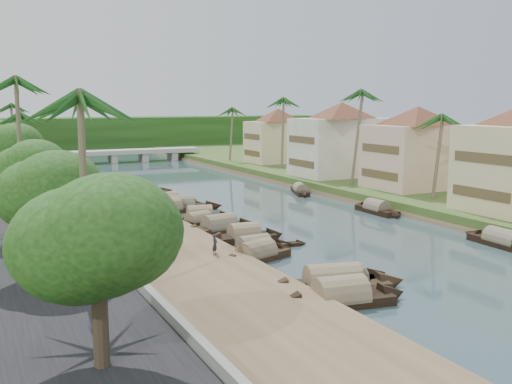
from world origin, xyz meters
name	(u,v)px	position (x,y,z in m)	size (l,w,h in m)	color
ground	(348,239)	(0.00, 0.00, 0.00)	(220.00, 220.00, 0.00)	#35494F
left_bank	(103,211)	(-16.00, 20.00, 0.40)	(10.00, 180.00, 0.80)	brown
right_bank	(376,186)	(19.00, 20.00, 0.60)	(16.00, 180.00, 1.20)	#314F1F
road	(13,215)	(-24.50, 20.00, 0.70)	(8.00, 180.00, 1.40)	black
retaining_wall	(60,205)	(-20.20, 20.00, 1.35)	(0.40, 180.00, 1.10)	slate
treeline	(98,135)	(0.00, 100.00, 4.00)	(120.00, 14.00, 8.00)	black
bridge	(128,153)	(0.00, 72.00, 1.72)	(28.00, 4.00, 2.40)	#9D9E93
building_mid	(417,147)	(19.99, 14.00, 6.13)	(14.11, 14.11, 9.70)	beige
building_far	(341,138)	(18.99, 28.00, 6.38)	(15.59, 15.59, 10.20)	white
building_distant	(278,135)	(19.99, 48.00, 5.88)	(12.62, 12.62, 9.20)	beige
sampan_0	(343,283)	(-8.13, -10.57, 0.41)	(8.15, 2.89, 2.12)	black
sampan_1	(340,298)	(-9.90, -12.81, 0.42)	(8.58, 3.28, 2.46)	black
sampan_2	(333,284)	(-8.88, -10.57, 0.42)	(9.74, 4.28, 2.48)	black
sampan_3	(254,248)	(-9.12, -0.49, 0.41)	(7.11, 1.87, 1.94)	black
sampan_4	(256,255)	(-9.93, -2.50, 0.41)	(7.70, 3.79, 2.16)	black
sampan_5	(244,236)	(-8.17, 3.11, 0.42)	(7.26, 2.42, 2.28)	black
sampan_6	(219,227)	(-8.64, 7.22, 0.42)	(8.20, 2.89, 2.38)	black
sampan_7	(198,221)	(-9.26, 10.68, 0.40)	(6.54, 2.97, 1.78)	black
sampan_8	(200,216)	(-8.32, 12.75, 0.41)	(7.12, 3.07, 2.16)	black
sampan_9	(180,206)	(-8.20, 18.87, 0.42)	(9.47, 4.47, 2.34)	black
sampan_10	(167,209)	(-10.04, 17.63, 0.42)	(8.45, 3.90, 2.28)	black
sampan_11	(165,203)	(-8.92, 21.72, 0.42)	(8.45, 2.90, 2.36)	black
sampan_12	(144,193)	(-9.11, 29.44, 0.41)	(8.88, 3.97, 2.10)	black
sampan_13	(140,197)	(-10.35, 26.66, 0.42)	(8.24, 3.38, 2.21)	black
sampan_14	(504,242)	(9.29, -7.77, 0.41)	(2.02, 8.58, 2.08)	black
sampan_15	(377,209)	(9.40, 7.97, 0.41)	(1.80, 7.50, 2.04)	black
sampan_16	(300,190)	(9.09, 22.66, 0.40)	(3.82, 7.30, 1.84)	black
canoe_1	(279,246)	(-6.53, 0.29, 0.10)	(4.90, 1.45, 0.78)	black
canoe_2	(181,205)	(-7.12, 21.38, 0.10)	(5.18, 0.92, 0.75)	black
palm_1	(438,118)	(16.00, 6.72, 9.67)	(3.20, 3.20, 10.21)	#70624A
palm_2	(356,94)	(15.00, 19.56, 12.39)	(3.20, 3.20, 13.02)	#70624A
palm_3	(283,101)	(16.00, 39.43, 11.65)	(3.20, 3.20, 12.26)	#70624A
palm_4	(79,100)	(-23.00, -9.26, 11.33)	(3.20, 3.20, 11.73)	#70624A
palm_5	(15,83)	(-24.00, 14.13, 12.89)	(3.20, 3.20, 13.36)	#70624A
palm_6	(26,117)	(-22.00, 28.81, 9.82)	(3.20, 3.20, 10.15)	#70624A
palm_7	(230,110)	(14.00, 54.61, 10.10)	(3.20, 3.20, 10.66)	#70624A
palm_8	(16,106)	(-20.50, 61.75, 10.78)	(3.20, 3.20, 11.15)	#70624A
tree_0	(97,240)	(-24.00, -17.29, 6.26)	(5.26, 5.26, 7.09)	#4C3A2B
tree_1	(50,192)	(-24.00, -4.50, 6.26)	(5.02, 5.02, 7.00)	#4C3A2B
tree_2	(30,169)	(-24.00, 5.75, 6.50)	(4.50, 4.50, 7.05)	#4C3A2B
tree_3	(11,148)	(-24.00, 23.58, 6.84)	(5.28, 5.28, 7.69)	#4C3A2B
tree_4	(3,143)	(-24.00, 38.07, 6.45)	(4.85, 4.85, 7.13)	#4C3A2B
tree_6	(369,142)	(24.00, 28.15, 5.78)	(4.16, 4.16, 6.39)	#4C3A2B
person_near	(215,244)	(-13.07, -2.30, 1.52)	(0.52, 0.34, 1.43)	#25262C
person_far	(139,214)	(-14.85, 10.69, 1.61)	(0.79, 0.62, 1.63)	#2D281F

